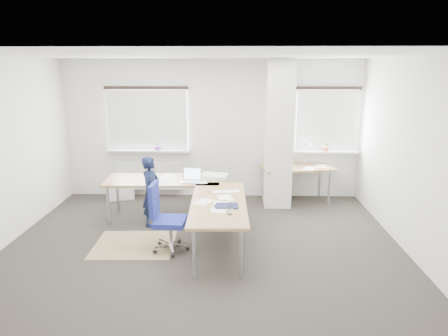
{
  "coord_description": "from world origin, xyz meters",
  "views": [
    {
      "loc": [
        0.47,
        -5.54,
        2.66
      ],
      "look_at": [
        0.29,
        0.9,
        1.01
      ],
      "focal_mm": 32.0,
      "sensor_mm": 36.0,
      "label": 1
    }
  ],
  "objects_px": {
    "desk_main": "(191,191)",
    "desk_side": "(296,168)",
    "person": "(151,191)",
    "task_chair": "(168,232)"
  },
  "relations": [
    {
      "from": "desk_main",
      "to": "desk_side",
      "type": "height_order",
      "value": "desk_side"
    },
    {
      "from": "person",
      "to": "task_chair",
      "type": "bearing_deg",
      "value": -138.39
    },
    {
      "from": "desk_main",
      "to": "task_chair",
      "type": "relative_size",
      "value": 2.54
    },
    {
      "from": "desk_main",
      "to": "desk_side",
      "type": "relative_size",
      "value": 1.74
    },
    {
      "from": "desk_side",
      "to": "task_chair",
      "type": "bearing_deg",
      "value": -144.21
    },
    {
      "from": "desk_side",
      "to": "task_chair",
      "type": "relative_size",
      "value": 1.46
    },
    {
      "from": "desk_main",
      "to": "person",
      "type": "height_order",
      "value": "person"
    },
    {
      "from": "task_chair",
      "to": "person",
      "type": "distance_m",
      "value": 1.1
    },
    {
      "from": "desk_side",
      "to": "person",
      "type": "distance_m",
      "value": 2.94
    },
    {
      "from": "desk_main",
      "to": "desk_side",
      "type": "xyz_separation_m",
      "value": [
        1.93,
        1.56,
        -0.01
      ]
    }
  ]
}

